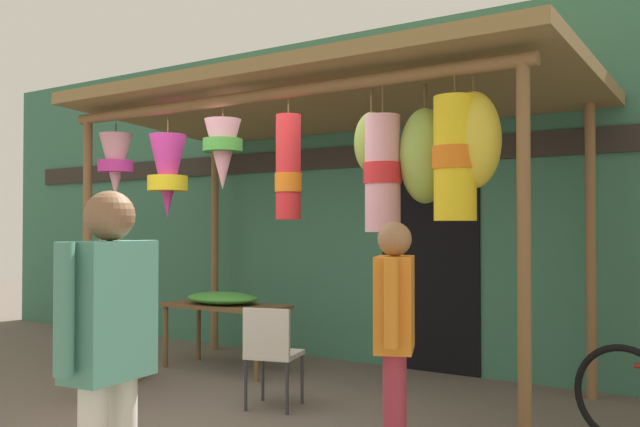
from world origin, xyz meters
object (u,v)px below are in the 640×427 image
at_px(display_table, 226,311).
at_px(wicker_basket_spare, 115,369).
at_px(flower_heap_on_table, 223,298).
at_px(vendor_in_orange, 110,296).
at_px(folding_chair, 271,348).
at_px(customer_foreground, 395,327).
at_px(passerby_at_right, 109,343).

distance_m(display_table, wicker_basket_spare, 1.24).
xyz_separation_m(flower_heap_on_table, wicker_basket_spare, (-0.56, -0.95, -0.64)).
height_order(display_table, flower_heap_on_table, flower_heap_on_table).
xyz_separation_m(display_table, flower_heap_on_table, (-0.02, -0.02, 0.14)).
relative_size(wicker_basket_spare, vendor_in_orange, 0.35).
distance_m(flower_heap_on_table, folding_chair, 1.72).
distance_m(flower_heap_on_table, customer_foreground, 3.45).
relative_size(folding_chair, vendor_in_orange, 0.54).
bearing_deg(customer_foreground, vendor_in_orange, 175.95).
relative_size(display_table, flower_heap_on_table, 1.63).
bearing_deg(vendor_in_orange, flower_heap_on_table, 94.40).
relative_size(folding_chair, customer_foreground, 0.55).
bearing_deg(flower_heap_on_table, wicker_basket_spare, -120.37).
distance_m(folding_chair, wicker_basket_spare, 1.99).
xyz_separation_m(display_table, wicker_basket_spare, (-0.57, -0.97, -0.50)).
bearing_deg(display_table, customer_foreground, -31.38).
bearing_deg(customer_foreground, wicker_basket_spare, 166.82).
xyz_separation_m(display_table, passerby_at_right, (2.39, -3.46, 0.37)).
distance_m(flower_heap_on_table, passerby_at_right, 4.21).
height_order(flower_heap_on_table, wicker_basket_spare, flower_heap_on_table).
bearing_deg(folding_chair, passerby_at_right, -67.83).
height_order(flower_heap_on_table, passerby_at_right, passerby_at_right).
height_order(display_table, vendor_in_orange, vendor_in_orange).
bearing_deg(wicker_basket_spare, passerby_at_right, -40.10).
bearing_deg(vendor_in_orange, passerby_at_right, -39.32).
bearing_deg(vendor_in_orange, wicker_basket_spare, 137.39).
bearing_deg(passerby_at_right, display_table, 124.56).
height_order(folding_chair, passerby_at_right, passerby_at_right).
height_order(wicker_basket_spare, passerby_at_right, passerby_at_right).
xyz_separation_m(folding_chair, customer_foreground, (1.56, -0.80, 0.39)).
bearing_deg(folding_chair, wicker_basket_spare, 179.30).
distance_m(folding_chair, passerby_at_right, 2.71).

